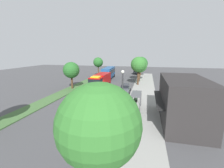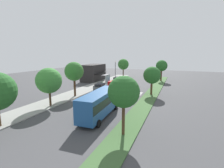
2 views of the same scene
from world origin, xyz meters
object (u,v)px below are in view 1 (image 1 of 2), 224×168
Objects in this scene: sidewalk_tree_east at (99,125)px; sidewalk_tree_center at (139,65)px; transit_bus at (109,72)px; bus_stop_shelter at (134,98)px; parked_car_east at (113,108)px; median_tree_west at (71,70)px; fire_truck at (100,81)px; parked_car_west at (136,72)px; bench_west_of_shelter at (137,93)px; bench_near_shelter at (136,98)px; street_lamp at (122,94)px; median_tree_far_west at (98,62)px; sidewalk_tree_west at (140,66)px; parked_car_mid at (125,88)px; sidewalk_tree_far_west at (141,63)px.

sidewalk_tree_center is at bearing 180.00° from sidewalk_tree_east.
transit_bus reaches higher than bus_stop_shelter.
median_tree_west is (-12.27, -12.64, 3.48)m from parked_car_east.
fire_truck is 28.69m from parked_car_west.
median_tree_west reaches higher than bus_stop_shelter.
median_tree_west is at bearing -149.45° from sidewalk_tree_east.
parked_car_west is at bearing -175.22° from bench_west_of_shelter.
parked_car_east is 2.99× the size of bench_near_shelter.
median_tree_west is (-15.40, -14.44, 0.48)m from street_lamp.
parked_car_east is at bearing 21.57° from median_tree_far_west.
bench_west_of_shelter is 0.22× the size of sidewalk_tree_center.
sidewalk_tree_center reaches higher than median_tree_far_west.
street_lamp reaches higher than fire_truck.
median_tree_west is at bearing -45.21° from sidewalk_tree_west.
sidewalk_tree_east is 29.21m from median_tree_west.
median_tree_far_west is at bearing -108.53° from sidewalk_tree_west.
parked_car_west is 0.68× the size of sidewalk_tree_west.
median_tree_west reaches higher than parked_car_west.
sidewalk_tree_center reaches higher than median_tree_west.
bus_stop_shelter is at bearing 1.10° from sidewalk_tree_west.
fire_truck is at bearing 19.59° from median_tree_far_west.
bench_near_shelter is (5.87, 2.68, -0.30)m from parked_car_mid.
street_lamp reaches higher than bus_stop_shelter.
parked_car_east is 3.54m from bus_stop_shelter.
bus_stop_shelter is at bearing 1.55° from sidewalk_tree_center.
street_lamp is (5.23, -0.88, 2.03)m from bus_stop_shelter.
sidewalk_tree_east is at bearing -1.44° from bench_near_shelter.
sidewalk_tree_center is 19.24m from median_tree_far_west.
sidewalk_tree_west is at bearing 9.11° from parked_car_west.
transit_bus is (-15.85, -7.75, 1.24)m from parked_car_mid.
sidewalk_tree_far_west is at bearing -180.00° from sidewalk_tree_center.
parked_car_mid is at bearing 32.29° from median_tree_far_west.
street_lamp reaches higher than bench_west_of_shelter.
parked_car_west is 54.66m from sidewalk_tree_east.
sidewalk_tree_center is (-7.76, 2.20, 4.47)m from parked_car_mid.
bench_west_of_shelter is (2.40, 2.68, -0.30)m from parked_car_mid.
street_lamp reaches higher than parked_car_west.
bus_stop_shelter is (25.72, 10.42, -0.25)m from transit_bus.
parked_car_east is 27.33m from sidewalk_tree_west.
parked_car_mid is 0.71× the size of sidewalk_tree_west.
sidewalk_tree_west is 20.91m from median_tree_west.
bus_stop_shelter is 33.71m from median_tree_far_west.
median_tree_far_west is (-25.88, -15.32, 4.35)m from bench_near_shelter.
sidewalk_tree_east is at bearing -0.00° from sidewalk_tree_far_west.
bench_near_shelter is (-6.10, 2.68, -0.33)m from parked_car_east.
sidewalk_tree_east reaches higher than parked_car_east.
bench_near_shelter is at bearing 0.00° from bench_west_of_shelter.
parked_car_mid is at bearing -173.20° from street_lamp.
parked_car_east is 0.73× the size of sidewalk_tree_west.
transit_bus reaches higher than bench_near_shelter.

